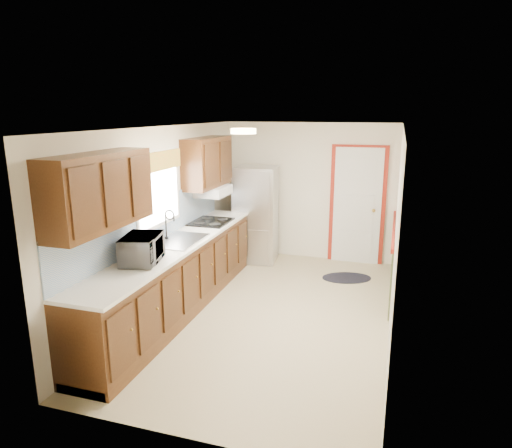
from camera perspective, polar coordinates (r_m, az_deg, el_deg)
The scene contains 8 objects.
room_shell at distance 5.74m, azimuth 1.98°, elevation -0.08°, with size 3.20×5.20×2.52m.
kitchen_run at distance 6.02m, azimuth -10.24°, elevation -3.48°, with size 0.63×4.00×2.20m.
back_wall_trim at distance 7.78m, azimuth 13.38°, elevation 0.97°, with size 1.12×2.30×2.08m.
ceiling_fixture at distance 5.46m, azimuth -1.58°, elevation 11.53°, with size 0.30×0.30×0.06m, color #FFD88C.
microwave at distance 5.24m, azimuth -14.09°, elevation -2.68°, with size 0.56×0.31×0.38m, color white.
refrigerator at distance 7.96m, azimuth 0.03°, elevation 1.22°, with size 0.75×0.73×1.66m.
rug at distance 7.45m, azimuth 11.27°, elevation -6.61°, with size 0.78×0.50×0.01m, color black.
cooktop at distance 6.96m, azimuth -5.65°, elevation 0.28°, with size 0.54×0.65×0.02m, color black.
Camera 1 is at (1.46, -5.37, 2.60)m, focal length 32.00 mm.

